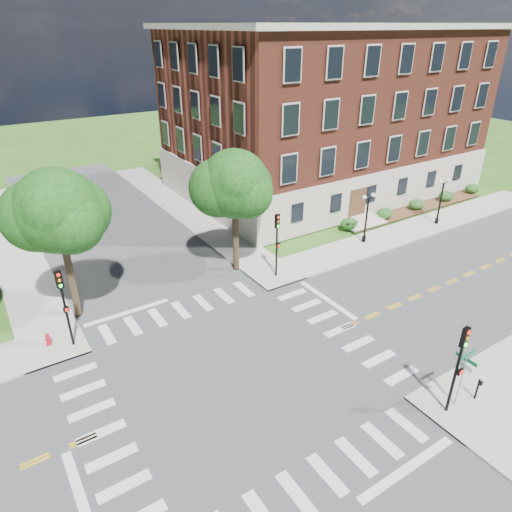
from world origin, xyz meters
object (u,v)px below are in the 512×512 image
traffic_signal_se (459,360)px  traffic_signal_ne (277,237)px  street_sign_pole (464,369)px  push_button_post (478,388)px  twin_lamp_west (367,215)px  traffic_signal_nw (63,299)px  fire_hydrant (48,340)px  twin_lamp_east (441,199)px

traffic_signal_se → traffic_signal_ne: same height
street_sign_pole → push_button_post: size_ratio=2.58×
twin_lamp_west → street_sign_pole: 18.52m
twin_lamp_west → push_button_post: 18.31m
traffic_signal_ne → traffic_signal_nw: 14.42m
traffic_signal_se → fire_hydrant: size_ratio=6.40×
traffic_signal_ne → twin_lamp_east: size_ratio=1.13×
street_sign_pole → fire_hydrant: size_ratio=4.13×
twin_lamp_east → street_sign_pole: bearing=-140.2°
traffic_signal_ne → push_button_post: 15.60m
twin_lamp_west → fire_hydrant: 25.28m
traffic_signal_se → street_sign_pole: 1.12m
twin_lamp_west → twin_lamp_east: (8.50, -0.75, 0.00)m
twin_lamp_west → street_sign_pole: (-9.59, -15.83, -0.21)m
push_button_post → traffic_signal_se: bearing=171.8°
traffic_signal_nw → push_button_post: bearing=-44.1°
traffic_signal_nw → twin_lamp_west: traffic_signal_nw is taller
traffic_signal_ne → fire_hydrant: bearing=178.2°
twin_lamp_west → fire_hydrant: size_ratio=5.64×
traffic_signal_ne → twin_lamp_east: traffic_signal_ne is taller
street_sign_pole → fire_hydrant: street_sign_pole is taller
traffic_signal_se → twin_lamp_east: traffic_signal_se is taller
street_sign_pole → traffic_signal_ne: bearing=90.0°
traffic_signal_ne → twin_lamp_west: traffic_signal_ne is taller
twin_lamp_west → push_button_post: twin_lamp_west is taller
push_button_post → fire_hydrant: bearing=136.6°
traffic_signal_nw → fire_hydrant: traffic_signal_nw is taller
twin_lamp_east → fire_hydrant: 33.76m
traffic_signal_nw → twin_lamp_east: size_ratio=1.13×
traffic_signal_ne → push_button_post: traffic_signal_ne is taller
traffic_signal_nw → fire_hydrant: size_ratio=6.40×
traffic_signal_se → fire_hydrant: bearing=133.7°
traffic_signal_se → fire_hydrant: (-14.91, 15.58, -2.72)m
traffic_signal_se → traffic_signal_nw: 20.20m
traffic_signal_se → street_sign_pole: size_ratio=1.55×
traffic_signal_nw → street_sign_pole: 20.66m
traffic_signal_nw → push_button_post: 21.81m
traffic_signal_se → push_button_post: bearing=-8.2°
twin_lamp_east → push_button_post: twin_lamp_east is taller
traffic_signal_se → street_sign_pole: (0.69, 0.05, -0.88)m
traffic_signal_ne → twin_lamp_west: size_ratio=1.13×
traffic_signal_se → push_button_post: (1.84, -0.27, -2.39)m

